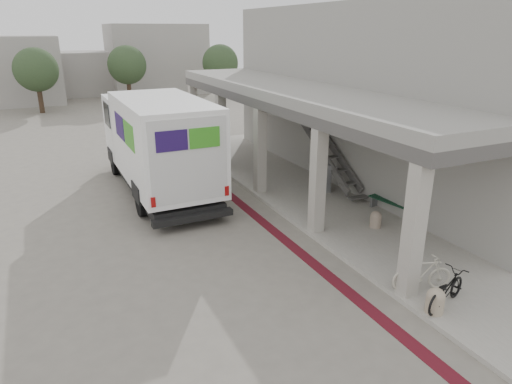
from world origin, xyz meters
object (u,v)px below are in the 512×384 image
utility_cabinet (322,177)px  bicycle_cream (422,273)px  bicycle_black (446,290)px  bench (391,204)px  fedex_truck (157,141)px

utility_cabinet → bicycle_cream: (-1.81, -7.08, -0.10)m
bicycle_black → bench: bearing=-46.7°
fedex_truck → utility_cabinet: 6.50m
bicycle_black → bicycle_cream: size_ratio=1.06×
fedex_truck → bicycle_black: fedex_truck is taller
bicycle_black → bicycle_cream: bicycle_cream is taller
utility_cabinet → bicycle_cream: bearing=-91.0°
bicycle_black → utility_cabinet: bearing=-30.9°
bench → utility_cabinet: (-0.89, 2.91, 0.26)m
utility_cabinet → fedex_truck: bearing=164.7°
bicycle_cream → bicycle_black: bearing=-162.4°
utility_cabinet → bicycle_cream: utility_cabinet is taller
bench → bicycle_cream: bicycle_cream is taller
bench → bicycle_black: bearing=-129.1°
fedex_truck → bicycle_cream: size_ratio=5.89×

